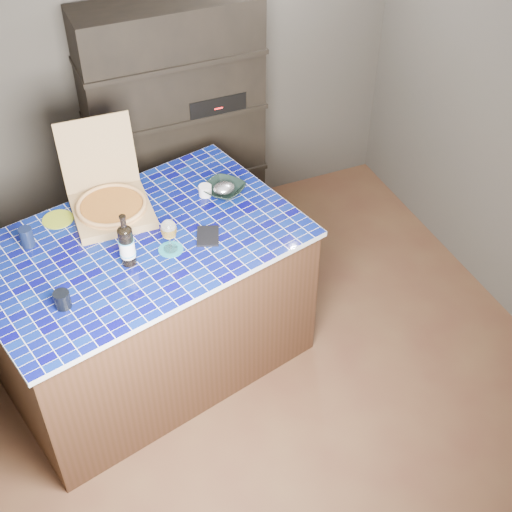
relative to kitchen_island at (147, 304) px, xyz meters
name	(u,v)px	position (x,y,z in m)	size (l,w,h in m)	color
room	(263,212)	(0.60, -0.35, 0.76)	(3.50, 3.50, 3.50)	brown
shelving_unit	(176,128)	(0.61, 1.18, 0.41)	(1.20, 0.41, 1.80)	black
kitchen_island	(147,304)	(0.00, 0.00, 0.00)	(2.00, 1.53, 0.98)	#43281A
pizza_box	(110,203)	(-0.06, 0.32, 0.56)	(0.45, 0.55, 0.48)	#A98057
mead_bottle	(127,245)	(-0.09, -0.15, 0.61)	(0.09, 0.09, 0.32)	black
teal_trivet	(171,249)	(0.15, -0.14, 0.49)	(0.14, 0.14, 0.01)	#197485
wine_glass	(169,230)	(0.15, -0.14, 0.63)	(0.09, 0.09, 0.20)	white
tumbler	(62,300)	(-0.48, -0.34, 0.53)	(0.08, 0.08, 0.09)	black
dvd_case	(208,236)	(0.37, -0.12, 0.50)	(0.12, 0.17, 0.01)	black
bowl	(224,190)	(0.60, 0.23, 0.52)	(0.23, 0.23, 0.06)	black
foil_contents	(224,188)	(0.60, 0.23, 0.53)	(0.13, 0.11, 0.06)	silver
white_jar	(205,190)	(0.49, 0.26, 0.52)	(0.08, 0.08, 0.07)	white
navy_cup	(27,237)	(-0.56, 0.20, 0.55)	(0.07, 0.07, 0.12)	black
green_trivet	(58,219)	(-0.37, 0.37, 0.49)	(0.18, 0.18, 0.01)	olive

